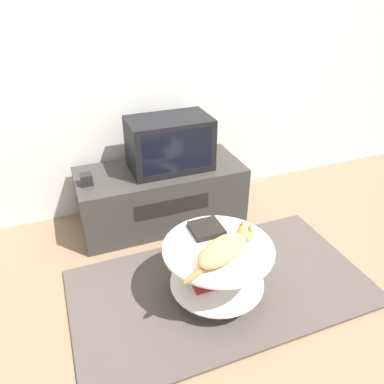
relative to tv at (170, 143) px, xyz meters
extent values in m
plane|color=#7F664C|center=(0.04, -0.96, -0.71)|extent=(12.00, 12.00, 0.00)
cube|color=silver|center=(0.04, 0.38, 0.59)|extent=(8.00, 0.05, 2.60)
cube|color=#4C423D|center=(0.04, -0.96, -0.70)|extent=(2.02, 1.10, 0.02)
cube|color=#33302D|center=(-0.09, 0.00, -0.46)|extent=(1.37, 0.59, 0.50)
cube|color=black|center=(-0.09, -0.29, -0.41)|extent=(0.62, 0.01, 0.14)
cube|color=black|center=(0.00, 0.00, 0.00)|extent=(0.65, 0.39, 0.42)
cube|color=black|center=(0.00, -0.19, 0.01)|extent=(0.56, 0.01, 0.33)
cube|color=black|center=(-0.68, -0.05, -0.17)|extent=(0.09, 0.09, 0.09)
cylinder|color=#B2B2B7|center=(-0.03, -1.02, -0.68)|extent=(0.29, 0.29, 0.01)
cylinder|color=#B7B7BC|center=(-0.03, -1.02, -0.50)|extent=(0.04, 0.04, 0.39)
cylinder|color=white|center=(-0.03, -1.02, -0.57)|extent=(0.61, 0.61, 0.01)
cylinder|color=white|center=(-0.03, -1.02, -0.29)|extent=(0.70, 0.70, 0.02)
cube|color=maroon|center=(-0.12, -1.02, -0.55)|extent=(0.16, 0.14, 0.03)
cube|color=#51387A|center=(0.05, -1.04, -0.56)|extent=(0.15, 0.14, 0.02)
cube|color=black|center=(-0.03, -0.84, -0.27)|extent=(0.20, 0.20, 0.04)
ellipsoid|color=tan|center=(-0.05, -1.11, -0.23)|extent=(0.44, 0.34, 0.11)
sphere|color=tan|center=(0.16, -1.01, -0.23)|extent=(0.11, 0.11, 0.11)
cone|color=#996038|center=(0.14, -0.99, -0.17)|extent=(0.04, 0.04, 0.04)
cone|color=#996038|center=(0.17, -1.04, -0.17)|extent=(0.04, 0.04, 0.04)
ellipsoid|color=#996038|center=(-0.27, -1.22, -0.26)|extent=(0.16, 0.11, 0.04)
camera|label=1|loc=(-0.84, -2.66, 1.18)|focal=35.00mm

